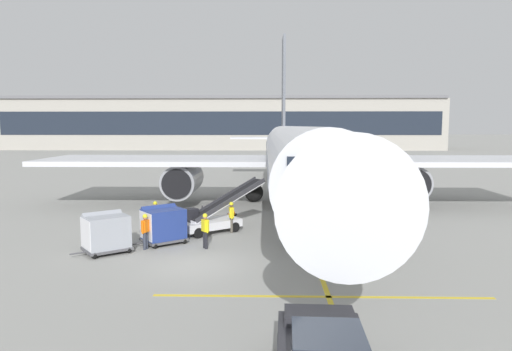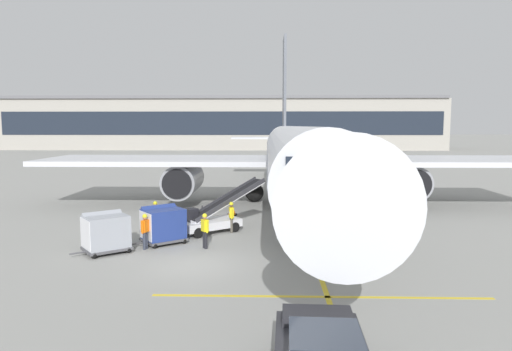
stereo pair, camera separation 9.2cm
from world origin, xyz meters
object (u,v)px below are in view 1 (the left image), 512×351
parked_airplane (293,154)px  safety_cone_wingtip (232,210)px  ground_crew_marshaller (155,214)px  ground_crew_by_loader (231,215)px  belt_loader (213,217)px  baggage_cart_second (106,232)px  ground_crew_wingwalker (205,228)px  baggage_cart_lead (163,224)px  ground_crew_by_carts (145,229)px  safety_cone_engine_keepout (227,199)px

parked_airplane → safety_cone_wingtip: (-4.34, -4.45, -3.50)m
parked_airplane → ground_crew_marshaller: size_ratio=27.70×
parked_airplane → safety_cone_wingtip: bearing=-134.3°
ground_crew_by_loader → ground_crew_marshaller: same height
belt_loader → baggage_cart_second: 6.37m
ground_crew_wingwalker → parked_airplane: bearing=69.0°
belt_loader → baggage_cart_second: (-4.59, -4.41, 0.15)m
parked_airplane → baggage_cart_lead: parked_airplane is taller
ground_crew_marshaller → safety_cone_wingtip: 6.38m
ground_crew_by_carts → parked_airplane: bearing=59.2°
ground_crew_by_loader → safety_cone_engine_keepout: (-1.09, 9.61, -0.63)m
baggage_cart_second → safety_cone_engine_keepout: baggage_cart_second is taller
ground_crew_wingwalker → ground_crew_marshaller: bearing=133.0°
ground_crew_wingwalker → safety_cone_wingtip: 8.56m
ground_crew_by_carts → safety_cone_wingtip: (3.53, 8.73, -0.64)m
baggage_cart_lead → ground_crew_by_carts: (-0.60, -1.18, -0.00)m
baggage_cart_lead → ground_crew_by_carts: baggage_cart_lead is taller
parked_airplane → ground_crew_wingwalker: 14.18m
safety_cone_engine_keepout → ground_crew_wingwalker: bearing=-89.7°
ground_crew_marshaller → parked_airplane: bearing=48.7°
parked_airplane → safety_cone_engine_keepout: size_ratio=64.59×
parked_airplane → baggage_cart_lead: (-7.27, -12.00, -2.86)m
baggage_cart_lead → safety_cone_engine_keepout: 12.30m
belt_loader → ground_crew_wingwalker: (0.01, -3.57, 0.15)m
parked_airplane → ground_crew_by_loader: (-3.97, -9.53, -2.86)m
parked_airplane → safety_cone_wingtip: 7.13m
ground_crew_by_loader → belt_loader: bearing=172.3°
ground_crew_marshaller → belt_loader: bearing=0.5°
parked_airplane → ground_crew_by_loader: 10.71m
baggage_cart_lead → ground_crew_wingwalker: size_ratio=1.51×
belt_loader → baggage_cart_lead: size_ratio=1.88×
baggage_cart_second → ground_crew_by_loader: (5.61, 4.28, -0.00)m
ground_crew_wingwalker → safety_cone_wingtip: size_ratio=2.38×
baggage_cart_second → ground_crew_by_loader: 7.05m
baggage_cart_second → ground_crew_wingwalker: size_ratio=1.51×
ground_crew_by_loader → ground_crew_by_carts: bearing=-136.9°
belt_loader → ground_crew_by_carts: size_ratio=2.84×
belt_loader → safety_cone_wingtip: 5.01m
baggage_cart_second → ground_crew_by_loader: baggage_cart_second is taller
parked_airplane → baggage_cart_second: bearing=-124.7°
ground_crew_by_loader → ground_crew_marshaller: bearing=178.5°
ground_crew_by_loader → ground_crew_by_carts: same height
baggage_cart_lead → ground_crew_wingwalker: 2.48m
ground_crew_by_loader → ground_crew_wingwalker: size_ratio=1.00×
ground_crew_by_carts → ground_crew_wingwalker: bearing=4.2°
parked_airplane → ground_crew_by_carts: bearing=-120.8°
safety_cone_engine_keepout → ground_crew_by_loader: bearing=-83.5°
safety_cone_engine_keepout → safety_cone_wingtip: 4.59m
parked_airplane → ground_crew_marshaller: bearing=-131.3°
safety_cone_engine_keepout → belt_loader: bearing=-89.6°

